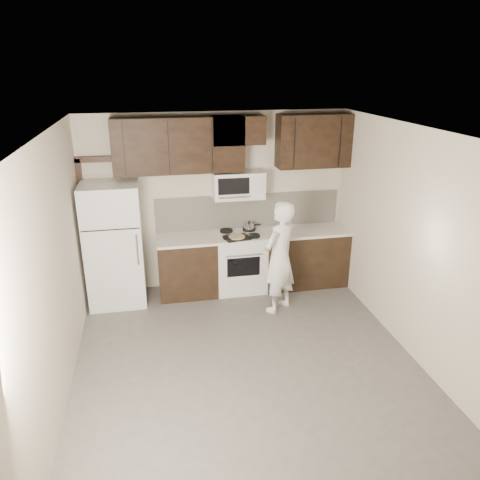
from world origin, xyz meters
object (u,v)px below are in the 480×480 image
object	(u,v)px
stove	(240,261)
microwave	(238,185)
person	(279,257)
refrigerator	(114,245)

from	to	relation	value
stove	microwave	distance (m)	1.20
stove	person	xyz separation A→B (m)	(0.41, -0.77, 0.35)
microwave	person	world-z (taller)	microwave
stove	person	world-z (taller)	person
person	microwave	bearing A→B (deg)	-103.22
stove	microwave	world-z (taller)	microwave
microwave	refrigerator	world-z (taller)	microwave
refrigerator	person	size ratio (longest dim) A/B	1.11
microwave	person	size ratio (longest dim) A/B	0.47
microwave	refrigerator	xyz separation A→B (m)	(-1.85, -0.17, -0.75)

